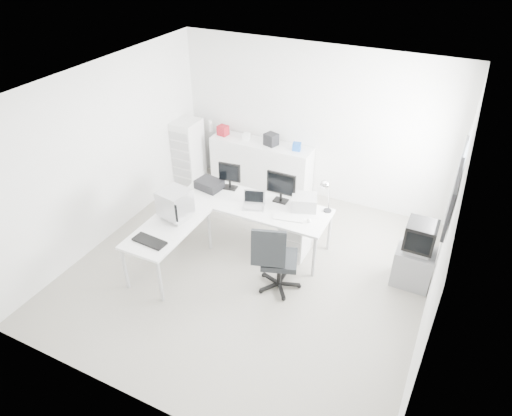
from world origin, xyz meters
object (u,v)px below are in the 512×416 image
at_px(side_desk, 169,247).
at_px(sideboard, 261,166).
at_px(laser_printer, 304,202).
at_px(inkjet_printer, 209,184).
at_px(crt_monitor, 175,206).
at_px(drawer_pedestal, 295,237).
at_px(lcd_monitor_large, 281,188).
at_px(office_chair, 280,257).
at_px(tv_cabinet, 413,267).
at_px(main_desk, 254,223).
at_px(lcd_monitor_small, 230,176).
at_px(laptop, 254,201).
at_px(crt_tv, 420,238).
at_px(filing_cabinet, 188,152).

xyz_separation_m(side_desk, sideboard, (0.22, 2.70, 0.11)).
distance_m(laser_printer, sideboard, 1.99).
height_order(inkjet_printer, sideboard, sideboard).
relative_size(crt_monitor, sideboard, 0.22).
xyz_separation_m(inkjet_printer, laser_printer, (1.60, 0.12, 0.03)).
xyz_separation_m(drawer_pedestal, lcd_monitor_large, (-0.35, 0.20, 0.69)).
height_order(office_chair, tv_cabinet, office_chair).
bearing_deg(sideboard, main_desk, -68.47).
height_order(main_desk, sideboard, sideboard).
relative_size(lcd_monitor_small, lcd_monitor_large, 0.94).
bearing_deg(lcd_monitor_small, tv_cabinet, -9.57).
bearing_deg(lcd_monitor_large, laptop, -130.87).
distance_m(lcd_monitor_small, tv_cabinet, 3.11).
height_order(main_desk, laser_printer, laser_printer).
distance_m(side_desk, crt_tv, 3.58).
bearing_deg(side_desk, office_chair, 11.04).
relative_size(lcd_monitor_small, crt_monitor, 1.06).
distance_m(inkjet_printer, laser_printer, 1.60).
relative_size(sideboard, filing_cabinet, 1.52).
bearing_deg(lcd_monitor_large, crt_tv, -3.17).
xyz_separation_m(office_chair, tv_cabinet, (1.69, 0.92, -0.26)).
height_order(drawer_pedestal, tv_cabinet, drawer_pedestal).
bearing_deg(lcd_monitor_large, filing_cabinet, 156.82).
xyz_separation_m(side_desk, drawer_pedestal, (1.55, 1.15, -0.08)).
relative_size(main_desk, lcd_monitor_small, 5.26).
distance_m(lcd_monitor_large, sideboard, 1.75).
bearing_deg(inkjet_printer, main_desk, 3.04).
height_order(lcd_monitor_small, laser_printer, lcd_monitor_small).
relative_size(lcd_monitor_small, sideboard, 0.24).
bearing_deg(inkjet_printer, side_desk, -80.25).
bearing_deg(crt_tv, main_desk, -176.71).
bearing_deg(office_chair, sideboard, 101.97).
bearing_deg(sideboard, lcd_monitor_small, -86.53).
distance_m(main_desk, filing_cabinet, 2.39).
xyz_separation_m(sideboard, filing_cabinet, (-1.39, -0.35, 0.15)).
height_order(lcd_monitor_small, filing_cabinet, filing_cabinet).
bearing_deg(office_chair, lcd_monitor_small, 123.58).
height_order(main_desk, laptop, laptop).
xyz_separation_m(drawer_pedestal, tv_cabinet, (1.78, 0.09, -0.01)).
bearing_deg(drawer_pedestal, lcd_monitor_small, 170.91).
xyz_separation_m(crt_monitor, filing_cabinet, (-1.17, 2.10, -0.33)).
bearing_deg(crt_tv, lcd_monitor_large, 177.10).
distance_m(drawer_pedestal, crt_tv, 1.85).
bearing_deg(sideboard, crt_monitor, -95.08).
relative_size(main_desk, laser_printer, 6.44).
distance_m(office_chair, filing_cabinet, 3.47).
bearing_deg(laptop, lcd_monitor_large, 30.26).
bearing_deg(drawer_pedestal, office_chair, -83.88).
height_order(inkjet_printer, laptop, laptop).
bearing_deg(crt_tv, side_desk, -159.52).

